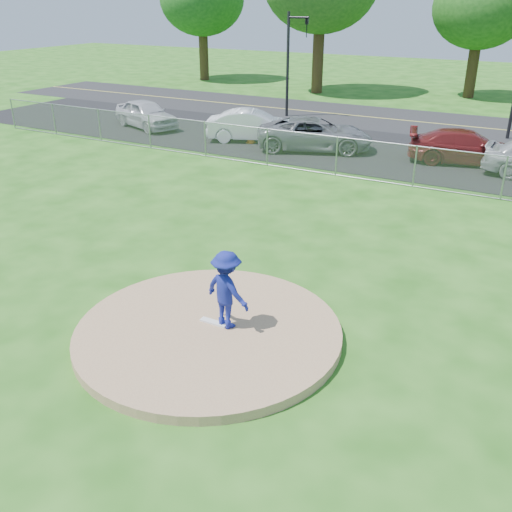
{
  "coord_description": "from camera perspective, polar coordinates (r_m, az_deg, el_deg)",
  "views": [
    {
      "loc": [
        5.63,
        -8.21,
        6.31
      ],
      "look_at": [
        0.0,
        2.0,
        1.0
      ],
      "focal_mm": 40.0,
      "sensor_mm": 36.0,
      "label": 1
    }
  ],
  "objects": [
    {
      "name": "pitching_rubber",
      "position": [
        11.81,
        -4.25,
        -6.63
      ],
      "size": [
        0.6,
        0.15,
        0.04
      ],
      "primitive_type": "cube",
      "color": "white",
      "rests_on": "pitchers_mound"
    },
    {
      "name": "parked_car_darkred",
      "position": [
        25.38,
        20.28,
        10.19
      ],
      "size": [
        4.95,
        2.94,
        1.35
      ],
      "primitive_type": "imported",
      "rotation": [
        0.0,
        0.0,
        1.81
      ],
      "color": "maroon",
      "rests_on": "parking_lot"
    },
    {
      "name": "parked_car_silver",
      "position": [
        31.27,
        -10.95,
        13.78
      ],
      "size": [
        4.54,
        3.06,
        1.43
      ],
      "primitive_type": "imported",
      "rotation": [
        0.0,
        0.0,
        1.21
      ],
      "color": "silver",
      "rests_on": "parking_lot"
    },
    {
      "name": "traffic_cone",
      "position": [
        27.43,
        -0.51,
        12.01
      ],
      "size": [
        0.38,
        0.38,
        0.75
      ],
      "primitive_type": "cone",
      "color": "orange",
      "rests_on": "parking_lot"
    },
    {
      "name": "chain_link_fence",
      "position": [
        21.7,
        13.02,
        9.02
      ],
      "size": [
        40.0,
        0.06,
        1.5
      ],
      "primitive_type": "cube",
      "color": "gray",
      "rests_on": "ground"
    },
    {
      "name": "parked_car_white",
      "position": [
        27.78,
        -0.28,
        12.91
      ],
      "size": [
        4.62,
        3.19,
        1.44
      ],
      "primitive_type": "imported",
      "rotation": [
        0.0,
        0.0,
        1.99
      ],
      "color": "white",
      "rests_on": "parking_lot"
    },
    {
      "name": "street",
      "position": [
        33.3,
        19.06,
        12.28
      ],
      "size": [
        60.0,
        7.0,
        0.01
      ],
      "primitive_type": "cube",
      "color": "black",
      "rests_on": "ground"
    },
    {
      "name": "pitchers_mound",
      "position": [
        11.73,
        -4.77,
        -7.57
      ],
      "size": [
        5.4,
        5.4,
        0.2
      ],
      "primitive_type": "cylinder",
      "color": "#A37D59",
      "rests_on": "ground"
    },
    {
      "name": "traffic_signal_left",
      "position": [
        33.59,
        3.59,
        19.42
      ],
      "size": [
        1.28,
        0.2,
        5.6
      ],
      "color": "black",
      "rests_on": "ground"
    },
    {
      "name": "parking_lot",
      "position": [
        26.11,
        15.78,
        9.61
      ],
      "size": [
        50.0,
        8.0,
        0.01
      ],
      "primitive_type": "cube",
      "color": "black",
      "rests_on": "ground"
    },
    {
      "name": "ground",
      "position": [
        20.07,
        11.15,
        5.7
      ],
      "size": [
        120.0,
        120.0,
        0.0
      ],
      "primitive_type": "plane",
      "color": "#1D5612",
      "rests_on": "ground"
    },
    {
      "name": "parked_car_gray",
      "position": [
        26.18,
        5.91,
        12.04
      ],
      "size": [
        5.61,
        4.03,
        1.42
      ],
      "primitive_type": "imported",
      "rotation": [
        0.0,
        0.0,
        1.94
      ],
      "color": "slate",
      "rests_on": "parking_lot"
    },
    {
      "name": "pitcher",
      "position": [
        11.32,
        -2.94,
        -3.39
      ],
      "size": [
        1.17,
        0.84,
        1.64
      ],
      "primitive_type": "imported",
      "rotation": [
        0.0,
        0.0,
        2.91
      ],
      "color": "navy",
      "rests_on": "pitchers_mound"
    }
  ]
}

